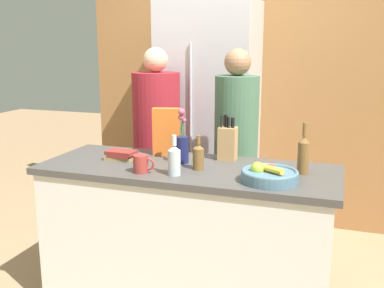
% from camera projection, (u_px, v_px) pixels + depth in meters
% --- Properties ---
extents(kitchen_island, '(1.79, 0.68, 0.92)m').
position_uv_depth(kitchen_island, '(188.00, 237.00, 2.79)').
color(kitchen_island, silver).
rests_on(kitchen_island, ground_plane).
extents(back_wall_wood, '(2.99, 0.12, 2.60)m').
position_uv_depth(back_wall_wood, '(246.00, 81.00, 4.11)').
color(back_wall_wood, '#9E6B3D').
rests_on(back_wall_wood, ground_plane).
extents(refrigerator, '(0.80, 0.63, 1.99)m').
position_uv_depth(refrigerator, '(209.00, 119.00, 3.92)').
color(refrigerator, '#B7B7BC').
rests_on(refrigerator, ground_plane).
extents(fruit_bowl, '(0.30, 0.30, 0.10)m').
position_uv_depth(fruit_bowl, '(269.00, 175.00, 2.38)').
color(fruit_bowl, slate).
rests_on(fruit_bowl, kitchen_island).
extents(knife_block, '(0.11, 0.09, 0.29)m').
position_uv_depth(knife_block, '(228.00, 143.00, 2.82)').
color(knife_block, tan).
rests_on(knife_block, kitchen_island).
extents(flower_vase, '(0.08, 0.08, 0.34)m').
position_uv_depth(flower_vase, '(182.00, 146.00, 2.75)').
color(flower_vase, '#191E4C').
rests_on(flower_vase, kitchen_island).
extents(cereal_box, '(0.19, 0.10, 0.31)m').
position_uv_depth(cereal_box, '(166.00, 132.00, 2.94)').
color(cereal_box, orange).
rests_on(cereal_box, kitchen_island).
extents(coffee_mug, '(0.13, 0.09, 0.10)m').
position_uv_depth(coffee_mug, '(141.00, 164.00, 2.55)').
color(coffee_mug, '#99332D').
rests_on(coffee_mug, kitchen_island).
extents(book_stack, '(0.19, 0.14, 0.06)m').
position_uv_depth(book_stack, '(121.00, 155.00, 2.85)').
color(book_stack, '#99844C').
rests_on(book_stack, kitchen_island).
extents(bottle_oil, '(0.07, 0.07, 0.20)m').
position_uv_depth(bottle_oil, '(198.00, 156.00, 2.61)').
color(bottle_oil, brown).
rests_on(bottle_oil, kitchen_island).
extents(bottle_vinegar, '(0.07, 0.07, 0.23)m').
position_uv_depth(bottle_vinegar, '(174.00, 159.00, 2.49)').
color(bottle_vinegar, '#B2BCC1').
rests_on(bottle_vinegar, kitchen_island).
extents(bottle_wine, '(0.06, 0.06, 0.29)m').
position_uv_depth(bottle_wine, '(303.00, 154.00, 2.52)').
color(bottle_wine, brown).
rests_on(bottle_wine, kitchen_island).
extents(person_at_sink, '(0.37, 0.37, 1.61)m').
position_uv_depth(person_at_sink, '(157.00, 140.00, 3.51)').
color(person_at_sink, '#383842').
rests_on(person_at_sink, ground_plane).
extents(person_in_blue, '(0.31, 0.31, 1.61)m').
position_uv_depth(person_in_blue, '(236.00, 147.00, 3.23)').
color(person_in_blue, '#383842').
rests_on(person_in_blue, ground_plane).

